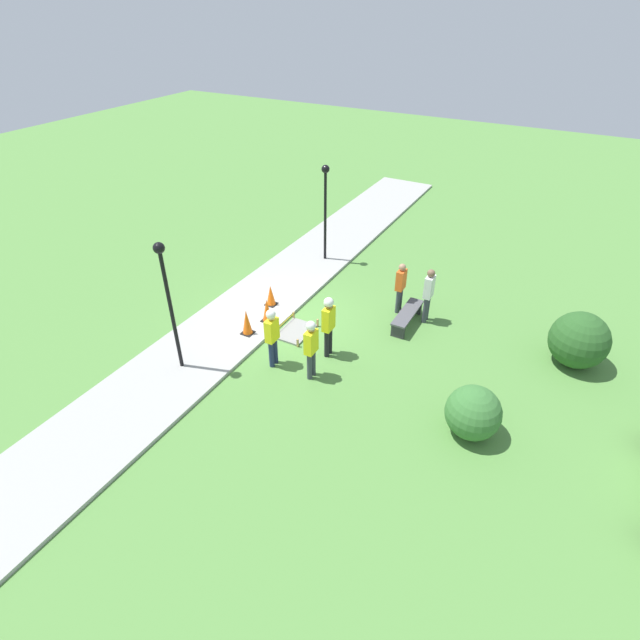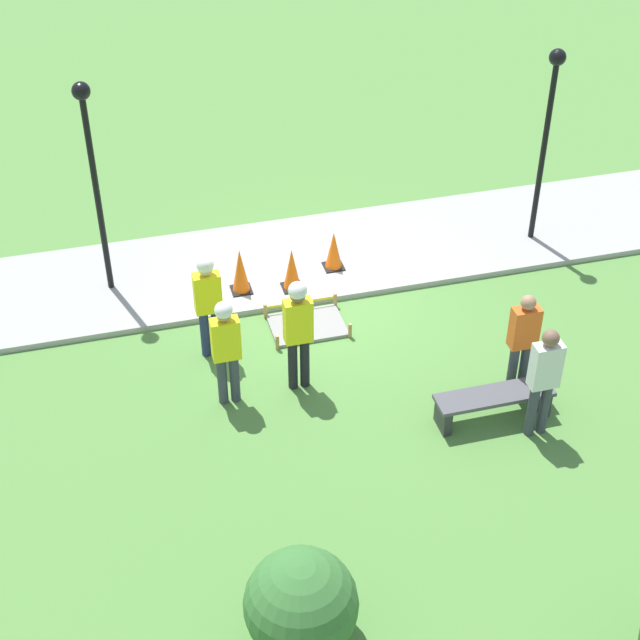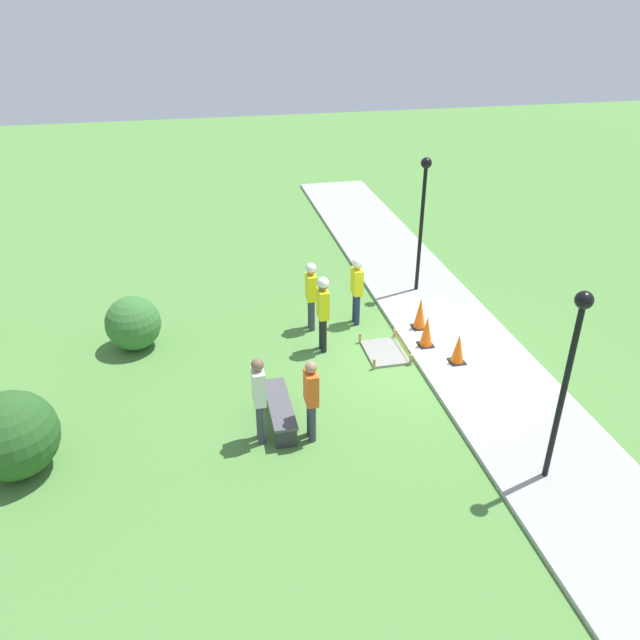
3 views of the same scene
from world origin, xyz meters
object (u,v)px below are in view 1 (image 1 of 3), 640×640
(traffic_cone_sidewalk_edge, at_px, (247,322))
(lamppost_far, at_px, (325,198))
(worker_trainee, at_px, (311,345))
(traffic_cone_near_patch, at_px, (271,295))
(traffic_cone_far_patch, at_px, (267,310))
(worker_supervisor, at_px, (329,321))
(bystander_in_orange_shirt, at_px, (401,285))
(worker_assistant, at_px, (272,333))
(bystander_in_gray_shirt, at_px, (428,292))
(lamppost_near, at_px, (167,289))
(park_bench, at_px, (407,315))

(traffic_cone_sidewalk_edge, relative_size, lamppost_far, 0.23)
(worker_trainee, bearing_deg, traffic_cone_near_patch, -129.84)
(traffic_cone_far_patch, distance_m, worker_supervisor, 2.48)
(traffic_cone_near_patch, relative_size, bystander_in_orange_shirt, 0.41)
(worker_assistant, relative_size, bystander_in_gray_shirt, 0.99)
(worker_supervisor, distance_m, worker_assistant, 1.55)
(traffic_cone_sidewalk_edge, distance_m, worker_trainee, 2.70)
(worker_assistant, distance_m, lamppost_near, 2.86)
(traffic_cone_sidewalk_edge, distance_m, lamppost_near, 2.96)
(traffic_cone_far_patch, relative_size, lamppost_far, 0.21)
(traffic_cone_far_patch, bearing_deg, traffic_cone_near_patch, -153.25)
(traffic_cone_far_patch, bearing_deg, park_bench, 118.11)
(traffic_cone_far_patch, relative_size, traffic_cone_sidewalk_edge, 0.94)
(worker_assistant, distance_m, bystander_in_orange_shirt, 4.61)
(traffic_cone_far_patch, relative_size, worker_trainee, 0.43)
(traffic_cone_near_patch, xyz_separation_m, worker_assistant, (2.41, 1.68, 0.61))
(bystander_in_orange_shirt, bearing_deg, traffic_cone_near_patch, -64.36)
(traffic_cone_near_patch, xyz_separation_m, worker_supervisor, (1.31, 2.77, 0.67))
(lamppost_near, bearing_deg, park_bench, 137.10)
(traffic_cone_near_patch, xyz_separation_m, worker_trainee, (2.36, 2.83, 0.60))
(traffic_cone_sidewalk_edge, relative_size, bystander_in_gray_shirt, 0.45)
(worker_assistant, distance_m, bystander_in_gray_shirt, 4.98)
(traffic_cone_far_patch, height_order, lamppost_near, lamppost_near)
(traffic_cone_near_patch, bearing_deg, traffic_cone_sidewalk_edge, 9.40)
(worker_trainee, height_order, lamppost_far, lamppost_far)
(park_bench, relative_size, worker_assistant, 0.96)
(park_bench, relative_size, worker_supervisor, 0.92)
(worker_supervisor, xyz_separation_m, lamppost_near, (2.44, -3.17, 1.38))
(traffic_cone_sidewalk_edge, xyz_separation_m, lamppost_far, (-5.37, -0.31, 1.93))
(lamppost_far, bearing_deg, traffic_cone_sidewalk_edge, 3.35)
(worker_trainee, bearing_deg, traffic_cone_far_patch, -122.34)
(park_bench, bearing_deg, bystander_in_orange_shirt, -139.48)
(park_bench, bearing_deg, lamppost_near, -42.90)
(lamppost_near, bearing_deg, traffic_cone_sidewalk_edge, 161.92)
(bystander_in_orange_shirt, bearing_deg, traffic_cone_sidewalk_edge, -44.63)
(bystander_in_orange_shirt, bearing_deg, worker_trainee, -11.43)
(park_bench, distance_m, bystander_in_gray_shirt, 0.93)
(traffic_cone_near_patch, bearing_deg, park_bench, 105.62)
(traffic_cone_near_patch, height_order, bystander_in_orange_shirt, bystander_in_orange_shirt)
(traffic_cone_sidewalk_edge, distance_m, worker_assistant, 1.68)
(lamppost_near, bearing_deg, bystander_in_gray_shirt, 137.14)
(traffic_cone_sidewalk_edge, bearing_deg, worker_assistant, 62.07)
(bystander_in_gray_shirt, height_order, lamppost_far, lamppost_far)
(traffic_cone_far_patch, height_order, worker_trainee, worker_trainee)
(traffic_cone_near_patch, bearing_deg, worker_assistant, 34.80)
(bystander_in_orange_shirt, height_order, lamppost_far, lamppost_far)
(park_bench, distance_m, worker_assistant, 4.41)
(traffic_cone_sidewalk_edge, xyz_separation_m, park_bench, (-2.83, 3.89, -0.17))
(worker_assistant, xyz_separation_m, worker_trainee, (-0.05, 1.15, -0.01))
(traffic_cone_near_patch, height_order, traffic_cone_far_patch, traffic_cone_far_patch)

